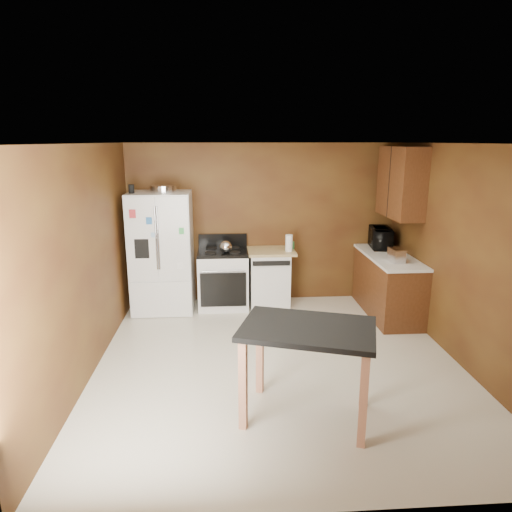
{
  "coord_description": "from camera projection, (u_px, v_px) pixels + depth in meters",
  "views": [
    {
      "loc": [
        -0.59,
        -4.86,
        2.53
      ],
      "look_at": [
        -0.2,
        0.85,
        1.08
      ],
      "focal_mm": 32.0,
      "sensor_mm": 36.0,
      "label": 1
    }
  ],
  "objects": [
    {
      "name": "paper_towel",
      "position": [
        289.0,
        243.0,
        6.93
      ],
      "size": [
        0.14,
        0.14,
        0.25
      ],
      "primitive_type": "cylinder",
      "rotation": [
        0.0,
        0.0,
        -0.43
      ],
      "color": "white",
      "rests_on": "dishwasher"
    },
    {
      "name": "pen_cup",
      "position": [
        131.0,
        189.0,
        6.48
      ],
      "size": [
        0.08,
        0.08,
        0.12
      ],
      "primitive_type": "cylinder",
      "color": "black",
      "rests_on": "refrigerator"
    },
    {
      "name": "dishwasher",
      "position": [
        269.0,
        277.0,
        7.14
      ],
      "size": [
        0.78,
        0.63,
        0.89
      ],
      "color": "white",
      "rests_on": "ground"
    },
    {
      "name": "toaster",
      "position": [
        396.0,
        255.0,
        6.28
      ],
      "size": [
        0.18,
        0.27,
        0.19
      ],
      "primitive_type": "cube",
      "rotation": [
        0.0,
        0.0,
        0.08
      ],
      "color": "silver",
      "rests_on": "right_cabinets"
    },
    {
      "name": "wall_front",
      "position": [
        321.0,
        349.0,
        2.88
      ],
      "size": [
        4.2,
        0.0,
        4.2
      ],
      "primitive_type": "plane",
      "rotation": [
        -1.57,
        0.0,
        0.0
      ],
      "color": "brown",
      "rests_on": "ground"
    },
    {
      "name": "wall_left",
      "position": [
        86.0,
        263.0,
        4.92
      ],
      "size": [
        0.0,
        4.5,
        4.5
      ],
      "primitive_type": "plane",
      "rotation": [
        1.57,
        0.0,
        1.57
      ],
      "color": "brown",
      "rests_on": "ground"
    },
    {
      "name": "refrigerator",
      "position": [
        162.0,
        252.0,
        6.84
      ],
      "size": [
        0.9,
        0.8,
        1.8
      ],
      "color": "white",
      "rests_on": "ground"
    },
    {
      "name": "green_canister",
      "position": [
        291.0,
        245.0,
        7.11
      ],
      "size": [
        0.11,
        0.11,
        0.11
      ],
      "primitive_type": "cylinder",
      "rotation": [
        0.0,
        0.0,
        0.06
      ],
      "color": "#40A85E",
      "rests_on": "dishwasher"
    },
    {
      "name": "wall_right",
      "position": [
        462.0,
        256.0,
        5.19
      ],
      "size": [
        0.0,
        4.5,
        4.5
      ],
      "primitive_type": "plane",
      "rotation": [
        1.57,
        0.0,
        -1.57
      ],
      "color": "brown",
      "rests_on": "ground"
    },
    {
      "name": "kettle",
      "position": [
        226.0,
        247.0,
        6.79
      ],
      "size": [
        0.18,
        0.18,
        0.18
      ],
      "primitive_type": "sphere",
      "color": "silver",
      "rests_on": "gas_range"
    },
    {
      "name": "ceiling",
      "position": [
        281.0,
        143.0,
        4.75
      ],
      "size": [
        4.5,
        4.5,
        0.0
      ],
      "primitive_type": "plane",
      "rotation": [
        3.14,
        0.0,
        0.0
      ],
      "color": "white",
      "rests_on": "ground"
    },
    {
      "name": "right_cabinets",
      "position": [
        392.0,
        254.0,
        6.69
      ],
      "size": [
        0.63,
        1.58,
        2.45
      ],
      "color": "#5B2F19",
      "rests_on": "ground"
    },
    {
      "name": "wall_back",
      "position": [
        263.0,
        224.0,
        7.23
      ],
      "size": [
        4.2,
        0.0,
        4.2
      ],
      "primitive_type": "plane",
      "rotation": [
        1.57,
        0.0,
        0.0
      ],
      "color": "brown",
      "rests_on": "ground"
    },
    {
      "name": "roasting_pan",
      "position": [
        163.0,
        189.0,
        6.64
      ],
      "size": [
        0.39,
        0.39,
        0.1
      ],
      "primitive_type": "cylinder",
      "color": "silver",
      "rests_on": "refrigerator"
    },
    {
      "name": "microwave",
      "position": [
        381.0,
        239.0,
        7.09
      ],
      "size": [
        0.42,
        0.57,
        0.29
      ],
      "primitive_type": "imported",
      "rotation": [
        0.0,
        0.0,
        1.45
      ],
      "color": "black",
      "rests_on": "right_cabinets"
    },
    {
      "name": "island",
      "position": [
        307.0,
        341.0,
        4.13
      ],
      "size": [
        1.37,
        1.12,
        0.91
      ],
      "color": "black",
      "rests_on": "ground"
    },
    {
      "name": "floor",
      "position": [
        278.0,
        362.0,
        5.36
      ],
      "size": [
        4.5,
        4.5,
        0.0
      ],
      "primitive_type": "plane",
      "color": "beige",
      "rests_on": "ground"
    },
    {
      "name": "gas_range",
      "position": [
        223.0,
        278.0,
        7.07
      ],
      "size": [
        0.76,
        0.68,
        1.1
      ],
      "color": "white",
      "rests_on": "ground"
    }
  ]
}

